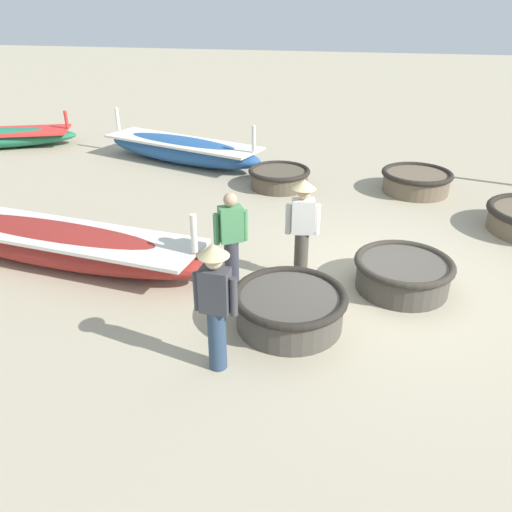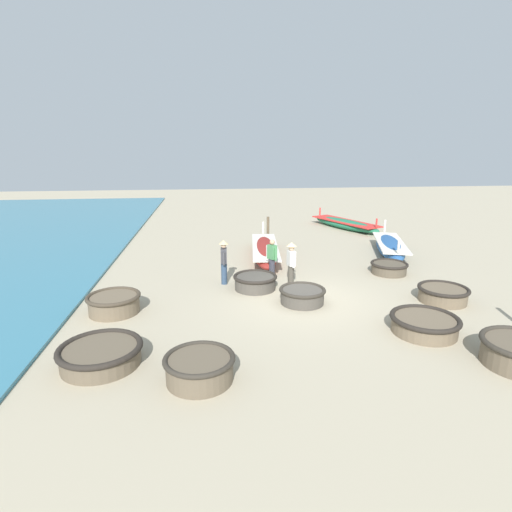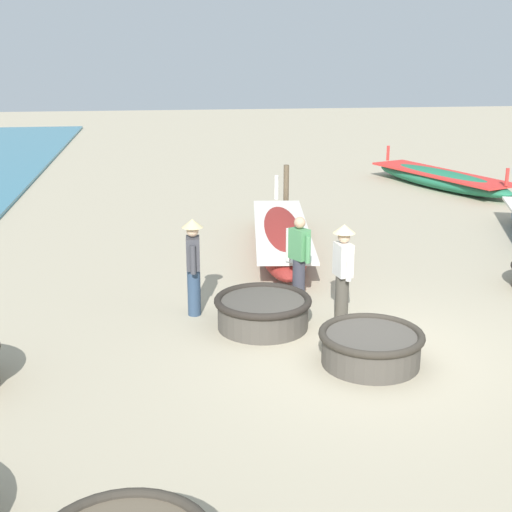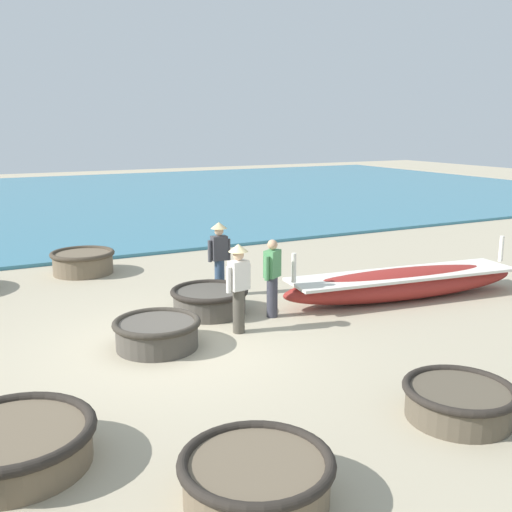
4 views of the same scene
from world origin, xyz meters
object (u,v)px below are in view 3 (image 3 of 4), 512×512
Objects in this scene: fisherman_by_coracle at (299,258)px; fisherman_hauling at (343,267)px; coracle_front_left at (263,311)px; mooring_post_shoreline at (286,192)px; long_boat_blue_hull at (281,237)px; long_boat_ochre_hull at (441,179)px; fisherman_standing_right at (193,261)px; coracle_weathered at (371,346)px.

fisherman_by_coracle is 1.13m from fisherman_hauling.
coracle_front_left is 7.40m from mooring_post_shoreline.
long_boat_blue_hull reaches higher than long_boat_ochre_hull.
long_boat_blue_hull is at bearing -133.54° from long_boat_ochre_hull.
mooring_post_shoreline is at bearing 87.69° from fisherman_hauling.
coracle_front_left is at bearing -103.16° from long_boat_blue_hull.
coracle_front_left is 0.27× the size of long_boat_ochre_hull.
fisherman_standing_right is (-8.20, -9.97, 0.66)m from long_boat_ochre_hull.
coracle_weathered is 3.37m from fisherman_standing_right.
fisherman_hauling is (-5.82, -10.63, 0.66)m from long_boat_ochre_hull.
long_boat_blue_hull is 8.92m from long_boat_ochre_hull.
fisherman_standing_right is at bearing -129.45° from long_boat_ochre_hull.
coracle_weathered is 0.91× the size of fisherman_standing_right.
mooring_post_shoreline is at bearing 82.47° from fisherman_by_coracle.
long_boat_ochre_hull is 6.54m from mooring_post_shoreline.
fisherman_by_coracle reaches higher than long_boat_blue_hull.
fisherman_standing_right is (-1.07, 0.70, 0.67)m from coracle_front_left.
fisherman_standing_right reaches higher than mooring_post_shoreline.
long_boat_ochre_hull is 3.43× the size of fisherman_hauling.
fisherman_standing_right reaches higher than coracle_weathered.
long_boat_blue_hull is 3.50× the size of fisherman_standing_right.
long_boat_blue_hull is 3.72× the size of fisherman_by_coracle.
fisherman_standing_right is 7.04m from mooring_post_shoreline.
long_boat_ochre_hull is 4.03× the size of mooring_post_shoreline.
mooring_post_shoreline is at bearing 67.73° from fisherman_standing_right.
fisherman_by_coracle is at bearing -97.53° from mooring_post_shoreline.
mooring_post_shoreline is at bearing -148.01° from long_boat_ochre_hull.
fisherman_hauling reaches higher than mooring_post_shoreline.
fisherman_hauling is at bearing -85.59° from long_boat_blue_hull.
fisherman_standing_right is at bearing 146.82° from coracle_front_left.
fisherman_standing_right reaches higher than fisherman_by_coracle.
fisherman_by_coracle reaches higher than coracle_front_left.
fisherman_by_coracle is 0.94× the size of fisherman_hauling.
coracle_weathered is at bearing -77.45° from fisherman_by_coracle.
coracle_front_left is 1.47m from fisherman_hauling.
fisherman_standing_right reaches higher than long_boat_ochre_hull.
fisherman_hauling reaches higher than long_boat_ochre_hull.
long_boat_blue_hull is 4.10m from fisherman_standing_right.
long_boat_blue_hull is at bearing -101.48° from mooring_post_shoreline.
mooring_post_shoreline reaches higher than long_boat_ochre_hull.
coracle_front_left reaches higher than coracle_weathered.
coracle_front_left is 0.27× the size of long_boat_blue_hull.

